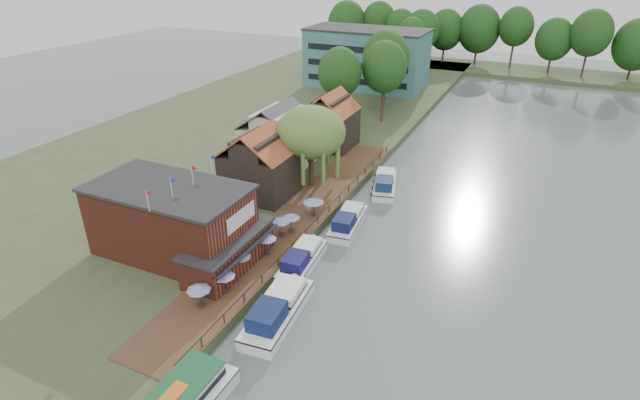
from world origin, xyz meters
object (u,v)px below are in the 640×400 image
at_px(pub, 188,224).
at_px(umbrella_4, 281,227).
at_px(cottage_c, 331,120).
at_px(umbrella_1, 224,282).
at_px(swan, 195,381).
at_px(cottage_a, 260,162).
at_px(umbrella_3, 267,244).
at_px(umbrella_6, 313,207).
at_px(cottage_b, 278,134).
at_px(willow, 311,147).
at_px(cruiser_0, 278,307).
at_px(umbrella_5, 291,223).
at_px(cruiser_1, 302,256).
at_px(cruiser_2, 348,219).
at_px(umbrella_2, 241,263).
at_px(cruiser_3, 385,181).
at_px(hotel_block, 366,58).
at_px(umbrella_0, 199,296).

bearing_deg(pub, umbrella_4, 47.42).
distance_m(cottage_c, umbrella_1, 38.39).
bearing_deg(swan, umbrella_4, 100.24).
height_order(cottage_a, umbrella_3, cottage_a).
bearing_deg(umbrella_6, cottage_b, 132.14).
bearing_deg(umbrella_4, willow, 102.00).
xyz_separation_m(umbrella_3, cruiser_0, (5.05, -6.85, -0.97)).
bearing_deg(pub, willow, 80.07).
height_order(umbrella_5, cruiser_1, umbrella_5).
relative_size(cruiser_0, cruiser_2, 1.15).
distance_m(pub, umbrella_1, 7.88).
distance_m(umbrella_2, umbrella_4, 7.40).
height_order(umbrella_1, cruiser_2, umbrella_1).
distance_m(cottage_a, cruiser_3, 16.70).
bearing_deg(cottage_b, willow, -33.69).
relative_size(cottage_a, umbrella_5, 3.62).
height_order(cottage_b, umbrella_1, cottage_b).
bearing_deg(willow, umbrella_3, -79.10).
xyz_separation_m(pub, cottage_c, (0.00, 34.00, 0.60)).
height_order(umbrella_4, cruiser_2, umbrella_4).
relative_size(umbrella_4, cruiser_1, 0.25).
bearing_deg(swan, cruiser_2, 86.64).
relative_size(umbrella_4, umbrella_5, 1.00).
bearing_deg(swan, umbrella_5, 97.97).
distance_m(cottage_a, willow, 6.80).
height_order(willow, cruiser_1, willow).
relative_size(cottage_b, umbrella_5, 4.04).
distance_m(cottage_b, cruiser_2, 19.61).
bearing_deg(cruiser_2, cottage_a, 166.58).
distance_m(umbrella_1, umbrella_3, 6.97).
relative_size(umbrella_2, cruiser_3, 0.25).
height_order(cruiser_0, swan, cruiser_0).
bearing_deg(cruiser_0, umbrella_3, 121.33).
height_order(umbrella_1, umbrella_3, same).
bearing_deg(cruiser_1, umbrella_1, -118.51).
height_order(cruiser_2, swan, cruiser_2).
distance_m(umbrella_2, cruiser_1, 6.39).
bearing_deg(cottage_c, hotel_block, 102.20).
xyz_separation_m(cottage_a, cruiser_2, (12.29, -1.56, -4.12)).
height_order(cottage_c, umbrella_6, cottage_c).
xyz_separation_m(pub, umbrella_6, (7.49, 12.30, -2.36)).
relative_size(pub, cruiser_3, 2.09).
distance_m(willow, cruiser_0, 25.49).
bearing_deg(umbrella_1, cottage_c, 99.82).
bearing_deg(umbrella_5, cruiser_0, -67.33).
relative_size(cottage_a, swan, 19.55).
height_order(umbrella_0, cruiser_1, umbrella_0).
bearing_deg(cruiser_3, umbrella_6, -124.02).
distance_m(umbrella_1, umbrella_6, 16.05).
bearing_deg(pub, cruiser_2, 49.96).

